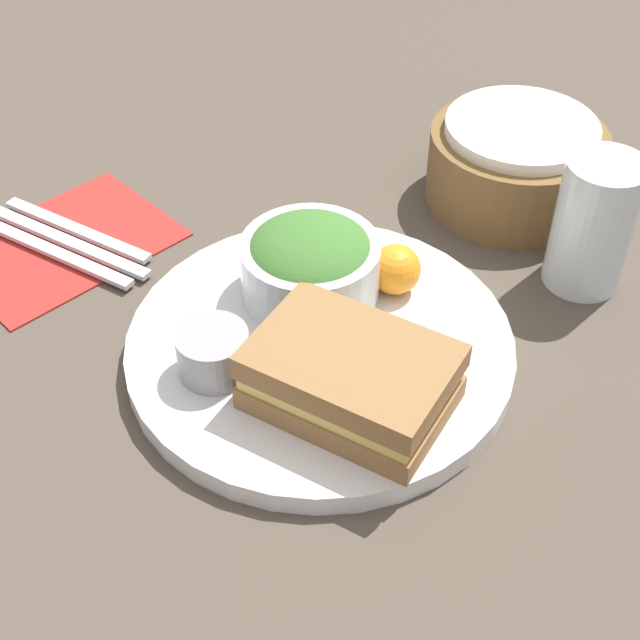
{
  "coord_description": "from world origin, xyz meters",
  "views": [
    {
      "loc": [
        0.37,
        -0.35,
        0.52
      ],
      "look_at": [
        0.0,
        0.0,
        0.04
      ],
      "focal_mm": 50.0,
      "sensor_mm": 36.0,
      "label": 1
    }
  ],
  "objects_px": {
    "plate": "(320,347)",
    "dressing_cup": "(213,353)",
    "drink_glass": "(594,224)",
    "knife": "(63,240)",
    "fork": "(50,250)",
    "bread_basket": "(516,163)",
    "spoon": "(77,230)",
    "salad_bowl": "(310,263)",
    "sandwich": "(351,377)"
  },
  "relations": [
    {
      "from": "salad_bowl",
      "to": "drink_glass",
      "type": "height_order",
      "value": "drink_glass"
    },
    {
      "from": "bread_basket",
      "to": "spoon",
      "type": "distance_m",
      "value": 0.42
    },
    {
      "from": "plate",
      "to": "drink_glass",
      "type": "relative_size",
      "value": 2.58
    },
    {
      "from": "drink_glass",
      "to": "spoon",
      "type": "height_order",
      "value": "drink_glass"
    },
    {
      "from": "sandwich",
      "to": "bread_basket",
      "type": "distance_m",
      "value": 0.33
    },
    {
      "from": "bread_basket",
      "to": "knife",
      "type": "relative_size",
      "value": 0.85
    },
    {
      "from": "drink_glass",
      "to": "knife",
      "type": "relative_size",
      "value": 0.6
    },
    {
      "from": "drink_glass",
      "to": "knife",
      "type": "bearing_deg",
      "value": -139.71
    },
    {
      "from": "drink_glass",
      "to": "bread_basket",
      "type": "distance_m",
      "value": 0.13
    },
    {
      "from": "plate",
      "to": "salad_bowl",
      "type": "distance_m",
      "value": 0.07
    },
    {
      "from": "sandwich",
      "to": "fork",
      "type": "distance_m",
      "value": 0.34
    },
    {
      "from": "dressing_cup",
      "to": "knife",
      "type": "xyz_separation_m",
      "value": [
        -0.24,
        0.01,
        -0.03
      ]
    },
    {
      "from": "sandwich",
      "to": "knife",
      "type": "distance_m",
      "value": 0.34
    },
    {
      "from": "dressing_cup",
      "to": "drink_glass",
      "type": "xyz_separation_m",
      "value": [
        0.12,
        0.32,
        0.02
      ]
    },
    {
      "from": "dressing_cup",
      "to": "sandwich",
      "type": "bearing_deg",
      "value": 28.74
    },
    {
      "from": "salad_bowl",
      "to": "bread_basket",
      "type": "distance_m",
      "value": 0.26
    },
    {
      "from": "plate",
      "to": "salad_bowl",
      "type": "height_order",
      "value": "salad_bowl"
    },
    {
      "from": "dressing_cup",
      "to": "fork",
      "type": "relative_size",
      "value": 0.29
    },
    {
      "from": "dressing_cup",
      "to": "plate",
      "type": "bearing_deg",
      "value": 69.61
    },
    {
      "from": "knife",
      "to": "spoon",
      "type": "distance_m",
      "value": 0.02
    },
    {
      "from": "plate",
      "to": "dressing_cup",
      "type": "distance_m",
      "value": 0.09
    },
    {
      "from": "plate",
      "to": "dressing_cup",
      "type": "xyz_separation_m",
      "value": [
        -0.03,
        -0.08,
        0.03
      ]
    },
    {
      "from": "dressing_cup",
      "to": "bread_basket",
      "type": "height_order",
      "value": "bread_basket"
    },
    {
      "from": "sandwich",
      "to": "dressing_cup",
      "type": "distance_m",
      "value": 0.11
    },
    {
      "from": "drink_glass",
      "to": "fork",
      "type": "bearing_deg",
      "value": -137.77
    },
    {
      "from": "sandwich",
      "to": "knife",
      "type": "bearing_deg",
      "value": -172.91
    },
    {
      "from": "dressing_cup",
      "to": "drink_glass",
      "type": "height_order",
      "value": "drink_glass"
    },
    {
      "from": "plate",
      "to": "drink_glass",
      "type": "height_order",
      "value": "drink_glass"
    },
    {
      "from": "fork",
      "to": "spoon",
      "type": "bearing_deg",
      "value": -90.0
    },
    {
      "from": "plate",
      "to": "spoon",
      "type": "distance_m",
      "value": 0.28
    },
    {
      "from": "plate",
      "to": "salad_bowl",
      "type": "relative_size",
      "value": 2.69
    },
    {
      "from": "salad_bowl",
      "to": "spoon",
      "type": "bearing_deg",
      "value": -159.18
    },
    {
      "from": "fork",
      "to": "plate",
      "type": "bearing_deg",
      "value": -176.31
    },
    {
      "from": "knife",
      "to": "spoon",
      "type": "xyz_separation_m",
      "value": [
        -0.0,
        0.02,
        0.0
      ]
    },
    {
      "from": "dressing_cup",
      "to": "spoon",
      "type": "distance_m",
      "value": 0.25
    },
    {
      "from": "bread_basket",
      "to": "spoon",
      "type": "height_order",
      "value": "bread_basket"
    },
    {
      "from": "drink_glass",
      "to": "bread_basket",
      "type": "xyz_separation_m",
      "value": [
        -0.12,
        0.05,
        -0.02
      ]
    },
    {
      "from": "dressing_cup",
      "to": "knife",
      "type": "bearing_deg",
      "value": 177.46
    },
    {
      "from": "sandwich",
      "to": "knife",
      "type": "xyz_separation_m",
      "value": [
        -0.33,
        -0.04,
        -0.04
      ]
    },
    {
      "from": "drink_glass",
      "to": "knife",
      "type": "xyz_separation_m",
      "value": [
        -0.36,
        -0.31,
        -0.05
      ]
    },
    {
      "from": "dressing_cup",
      "to": "bread_basket",
      "type": "relative_size",
      "value": 0.33
    },
    {
      "from": "salad_bowl",
      "to": "drink_glass",
      "type": "bearing_deg",
      "value": 55.83
    },
    {
      "from": "plate",
      "to": "knife",
      "type": "relative_size",
      "value": 1.55
    },
    {
      "from": "dressing_cup",
      "to": "bread_basket",
      "type": "distance_m",
      "value": 0.37
    },
    {
      "from": "bread_basket",
      "to": "fork",
      "type": "xyz_separation_m",
      "value": [
        -0.24,
        -0.38,
        -0.03
      ]
    },
    {
      "from": "salad_bowl",
      "to": "dressing_cup",
      "type": "height_order",
      "value": "salad_bowl"
    },
    {
      "from": "fork",
      "to": "knife",
      "type": "distance_m",
      "value": 0.02
    },
    {
      "from": "drink_glass",
      "to": "salad_bowl",
      "type": "bearing_deg",
      "value": -124.17
    },
    {
      "from": "sandwich",
      "to": "salad_bowl",
      "type": "bearing_deg",
      "value": 150.12
    },
    {
      "from": "sandwich",
      "to": "spoon",
      "type": "bearing_deg",
      "value": -175.92
    }
  ]
}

